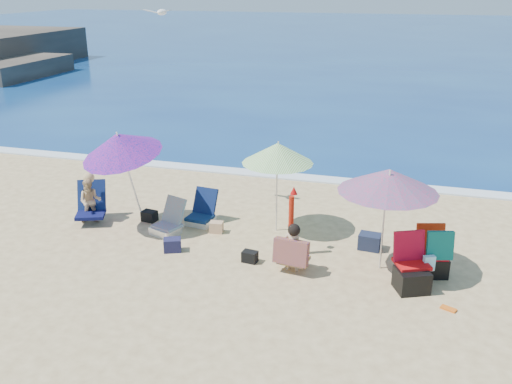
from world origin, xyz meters
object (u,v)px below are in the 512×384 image
(person_left, at_px, (90,200))
(umbrella_striped, at_px, (278,153))
(seagull, at_px, (161,12))
(chair_navy, at_px, (202,215))
(umbrella_blue, at_px, (120,144))
(camp_chair_right, at_px, (433,258))
(camp_chair_left, at_px, (411,273))
(chair_rainbow, at_px, (168,225))
(person_center, at_px, (292,249))
(furled_umbrella, at_px, (291,219))
(umbrella_turquoise, at_px, (389,181))

(person_left, bearing_deg, umbrella_striped, 9.62)
(person_left, bearing_deg, seagull, 49.68)
(umbrella_striped, distance_m, chair_navy, 2.14)
(umbrella_blue, height_order, camp_chair_right, umbrella_blue)
(umbrella_striped, distance_m, camp_chair_left, 3.40)
(chair_rainbow, relative_size, camp_chair_left, 0.82)
(umbrella_blue, distance_m, person_center, 3.97)
(furled_umbrella, xyz_separation_m, chair_navy, (-2.08, 0.84, -0.51))
(umbrella_turquoise, xyz_separation_m, camp_chair_left, (0.50, -0.45, -1.40))
(camp_chair_right, bearing_deg, umbrella_striped, 160.29)
(furled_umbrella, xyz_separation_m, seagull, (-3.13, 1.69, 3.45))
(umbrella_blue, relative_size, chair_navy, 3.03)
(umbrella_blue, xyz_separation_m, person_left, (-0.85, 0.10, -1.29))
(umbrella_blue, distance_m, furled_umbrella, 3.64)
(umbrella_striped, height_order, chair_navy, umbrella_striped)
(umbrella_blue, relative_size, person_center, 2.44)
(furled_umbrella, height_order, camp_chair_right, furled_umbrella)
(chair_rainbow, bearing_deg, umbrella_blue, -179.20)
(chair_rainbow, xyz_separation_m, camp_chair_right, (5.05, -0.34, 0.14))
(chair_rainbow, height_order, camp_chair_right, camp_chair_right)
(furled_umbrella, relative_size, person_center, 1.42)
(umbrella_striped, height_order, camp_chair_right, umbrella_striped)
(umbrella_striped, distance_m, seagull, 3.72)
(umbrella_turquoise, bearing_deg, furled_umbrella, 171.78)
(umbrella_blue, xyz_separation_m, person_center, (3.64, -0.85, -1.34))
(person_center, bearing_deg, seagull, 144.57)
(umbrella_blue, bearing_deg, seagull, 77.25)
(person_left, bearing_deg, camp_chair_left, -8.65)
(chair_rainbow, height_order, seagull, seagull)
(chair_rainbow, bearing_deg, chair_navy, 53.08)
(chair_navy, xyz_separation_m, person_left, (-2.24, -0.54, 0.29))
(umbrella_turquoise, relative_size, camp_chair_right, 2.45)
(chair_rainbow, distance_m, seagull, 4.27)
(seagull, bearing_deg, umbrella_blue, -102.75)
(person_center, bearing_deg, chair_navy, 146.46)
(seagull, bearing_deg, furled_umbrella, -28.40)
(camp_chair_left, bearing_deg, umbrella_striped, 148.48)
(furled_umbrella, bearing_deg, person_left, 176.09)
(umbrella_blue, distance_m, camp_chair_left, 5.90)
(umbrella_blue, distance_m, person_left, 1.55)
(umbrella_turquoise, height_order, camp_chair_right, umbrella_turquoise)
(umbrella_turquoise, relative_size, person_center, 2.47)
(camp_chair_right, distance_m, person_center, 2.39)
(umbrella_striped, xyz_separation_m, camp_chair_right, (3.00, -1.07, -1.30))
(camp_chair_left, relative_size, seagull, 1.45)
(umbrella_striped, relative_size, person_left, 1.77)
(person_center, height_order, person_left, person_left)
(umbrella_turquoise, relative_size, seagull, 3.48)
(umbrella_blue, height_order, camp_chair_left, umbrella_blue)
(chair_rainbow, xyz_separation_m, person_center, (2.72, -0.86, 0.25))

